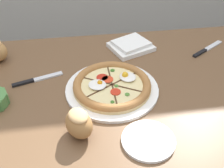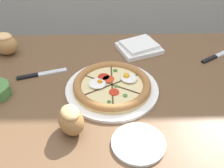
{
  "view_description": "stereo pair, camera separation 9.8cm",
  "coord_description": "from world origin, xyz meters",
  "px_view_note": "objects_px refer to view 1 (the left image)",
  "views": [
    {
      "loc": [
        -0.13,
        -0.8,
        1.38
      ],
      "look_at": [
        -0.01,
        -0.01,
        0.75
      ],
      "focal_mm": 45.0,
      "sensor_mm": 36.0,
      "label": 1
    },
    {
      "loc": [
        -0.03,
        -0.81,
        1.38
      ],
      "look_at": [
        -0.01,
        -0.01,
        0.75
      ],
      "focal_mm": 45.0,
      "sensor_mm": 36.0,
      "label": 2
    }
  ],
  "objects_px": {
    "knife_main": "(37,79)",
    "knife_spare": "(207,49)",
    "pizza": "(112,86)",
    "napkin_folded": "(131,46)",
    "side_saucer": "(148,140)",
    "dining_table": "(115,108)",
    "bread_piece_near": "(79,123)"
  },
  "relations": [
    {
      "from": "bread_piece_near",
      "to": "knife_main",
      "type": "relative_size",
      "value": 0.65
    },
    {
      "from": "bread_piece_near",
      "to": "napkin_folded",
      "type": "bearing_deg",
      "value": 61.95
    },
    {
      "from": "bread_piece_near",
      "to": "knife_spare",
      "type": "xyz_separation_m",
      "value": [
        0.59,
        0.42,
        -0.04
      ]
    },
    {
      "from": "pizza",
      "to": "knife_spare",
      "type": "distance_m",
      "value": 0.52
    },
    {
      "from": "dining_table",
      "to": "side_saucer",
      "type": "xyz_separation_m",
      "value": [
        0.06,
        -0.26,
        0.11
      ]
    },
    {
      "from": "dining_table",
      "to": "knife_main",
      "type": "distance_m",
      "value": 0.32
    },
    {
      "from": "pizza",
      "to": "bread_piece_near",
      "type": "relative_size",
      "value": 2.75
    },
    {
      "from": "pizza",
      "to": "knife_main",
      "type": "bearing_deg",
      "value": 159.76
    },
    {
      "from": "dining_table",
      "to": "napkin_folded",
      "type": "relative_size",
      "value": 5.91
    },
    {
      "from": "bread_piece_near",
      "to": "knife_main",
      "type": "distance_m",
      "value": 0.34
    },
    {
      "from": "dining_table",
      "to": "bread_piece_near",
      "type": "distance_m",
      "value": 0.29
    },
    {
      "from": "pizza",
      "to": "napkin_folded",
      "type": "relative_size",
      "value": 1.58
    },
    {
      "from": "napkin_folded",
      "to": "side_saucer",
      "type": "relative_size",
      "value": 1.33
    },
    {
      "from": "knife_main",
      "to": "side_saucer",
      "type": "relative_size",
      "value": 1.18
    },
    {
      "from": "dining_table",
      "to": "pizza",
      "type": "height_order",
      "value": "pizza"
    },
    {
      "from": "pizza",
      "to": "side_saucer",
      "type": "relative_size",
      "value": 2.1
    },
    {
      "from": "bread_piece_near",
      "to": "knife_main",
      "type": "height_order",
      "value": "bread_piece_near"
    },
    {
      "from": "pizza",
      "to": "knife_spare",
      "type": "relative_size",
      "value": 1.9
    },
    {
      "from": "dining_table",
      "to": "pizza",
      "type": "relative_size",
      "value": 3.73
    },
    {
      "from": "napkin_folded",
      "to": "knife_main",
      "type": "xyz_separation_m",
      "value": [
        -0.4,
        -0.18,
        -0.01
      ]
    },
    {
      "from": "pizza",
      "to": "napkin_folded",
      "type": "xyz_separation_m",
      "value": [
        0.13,
        0.28,
        -0.0
      ]
    },
    {
      "from": "pizza",
      "to": "side_saucer",
      "type": "xyz_separation_m",
      "value": [
        0.07,
        -0.26,
        -0.01
      ]
    },
    {
      "from": "knife_main",
      "to": "knife_spare",
      "type": "height_order",
      "value": "same"
    },
    {
      "from": "knife_main",
      "to": "knife_spare",
      "type": "distance_m",
      "value": 0.75
    },
    {
      "from": "napkin_folded",
      "to": "side_saucer",
      "type": "bearing_deg",
      "value": -95.64
    },
    {
      "from": "side_saucer",
      "to": "pizza",
      "type": "bearing_deg",
      "value": 105.99
    },
    {
      "from": "knife_main",
      "to": "pizza",
      "type": "bearing_deg",
      "value": -37.85
    },
    {
      "from": "dining_table",
      "to": "napkin_folded",
      "type": "distance_m",
      "value": 0.32
    },
    {
      "from": "knife_main",
      "to": "side_saucer",
      "type": "bearing_deg",
      "value": -63.2
    },
    {
      "from": "bread_piece_near",
      "to": "knife_spare",
      "type": "relative_size",
      "value": 0.69
    },
    {
      "from": "pizza",
      "to": "bread_piece_near",
      "type": "xyz_separation_m",
      "value": [
        -0.13,
        -0.2,
        0.03
      ]
    },
    {
      "from": "napkin_folded",
      "to": "bread_piece_near",
      "type": "distance_m",
      "value": 0.54
    }
  ]
}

